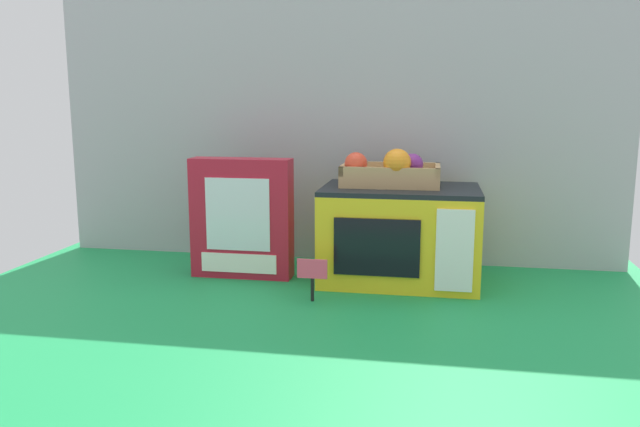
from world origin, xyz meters
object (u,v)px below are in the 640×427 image
food_groups_crate (390,173)px  cookie_set_box (242,218)px  toy_microwave (400,234)px  price_sign (312,273)px

food_groups_crate → cookie_set_box: food_groups_crate is taller
toy_microwave → cookie_set_box: 0.41m
food_groups_crate → price_sign: size_ratio=2.47×
cookie_set_box → price_sign: cookie_set_box is taller
toy_microwave → cookie_set_box: size_ratio=1.26×
price_sign → food_groups_crate: bearing=54.2°
cookie_set_box → food_groups_crate: bearing=6.5°
toy_microwave → cookie_set_box: cookie_set_box is taller
toy_microwave → price_sign: bearing=-131.9°
food_groups_crate → cookie_set_box: 0.40m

